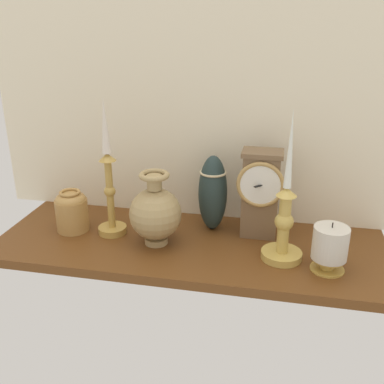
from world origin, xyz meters
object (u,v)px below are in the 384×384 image
object	(u,v)px
candlestick_tall_left	(109,184)
candlestick_tall_center	(284,223)
brass_vase_bulbous	(155,213)
brass_vase_jar	(72,210)
mantel_clock	(260,192)
pillar_candle_front	(330,247)
tall_ceramic_vase	(213,193)

from	to	relation	value
candlestick_tall_left	candlestick_tall_center	bearing A→B (deg)	-5.96
brass_vase_bulbous	brass_vase_jar	world-z (taller)	brass_vase_bulbous
candlestick_tall_center	brass_vase_bulbous	bearing A→B (deg)	177.43
mantel_clock	pillar_candle_front	world-z (taller)	mantel_clock
mantel_clock	candlestick_tall_center	size ratio (longest dim) A/B	0.63
brass_vase_jar	candlestick_tall_left	bearing A→B (deg)	2.42
mantel_clock	pillar_candle_front	xyz separation A→B (cm)	(16.80, -14.47, -6.22)
candlestick_tall_left	mantel_clock	bearing A→B (deg)	9.73
mantel_clock	brass_vase_bulbous	bearing A→B (deg)	-158.75
mantel_clock	brass_vase_jar	world-z (taller)	mantel_clock
brass_vase_bulbous	brass_vase_jar	bearing A→B (deg)	173.43
brass_vase_bulbous	brass_vase_jar	xyz separation A→B (cm)	(-24.25, 2.79, -2.65)
candlestick_tall_left	candlestick_tall_center	xyz separation A→B (cm)	(44.82, -4.68, -4.56)
pillar_candle_front	candlestick_tall_center	bearing A→B (deg)	163.05
mantel_clock	candlestick_tall_center	distance (cm)	13.24
candlestick_tall_left	tall_ceramic_vase	world-z (taller)	candlestick_tall_left
brass_vase_jar	tall_ceramic_vase	distance (cm)	38.22
candlestick_tall_left	candlestick_tall_center	size ratio (longest dim) A/B	1.00
mantel_clock	brass_vase_jar	distance (cm)	50.50
pillar_candle_front	tall_ceramic_vase	world-z (taller)	tall_ceramic_vase
candlestick_tall_left	brass_vase_jar	bearing A→B (deg)	-177.58
candlestick_tall_center	brass_vase_jar	xyz separation A→B (cm)	(-55.94, 4.21, -3.47)
candlestick_tall_left	tall_ceramic_vase	distance (cm)	27.25
brass_vase_jar	brass_vase_bulbous	bearing A→B (deg)	-6.57
candlestick_tall_center	tall_ceramic_vase	bearing A→B (deg)	146.60
brass_vase_jar	tall_ceramic_vase	xyz separation A→B (cm)	(37.02, 8.26, 4.73)
candlestick_tall_center	pillar_candle_front	bearing A→B (deg)	-16.95
candlestick_tall_left	brass_vase_bulbous	bearing A→B (deg)	-13.95
mantel_clock	candlestick_tall_left	size ratio (longest dim) A/B	0.63
candlestick_tall_center	pillar_candle_front	distance (cm)	11.47
pillar_candle_front	tall_ceramic_vase	bearing A→B (deg)	151.95
candlestick_tall_left	brass_vase_jar	world-z (taller)	candlestick_tall_left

